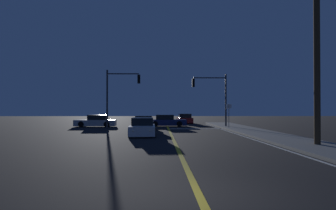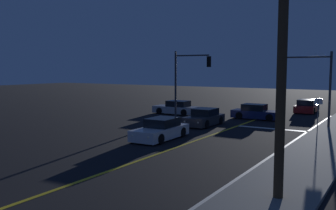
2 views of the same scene
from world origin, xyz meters
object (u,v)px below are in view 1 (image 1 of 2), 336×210
car_parked_curb_charcoal (144,124)px  traffic_signal_near_right (214,92)px  car_mid_block_red (185,119)px  car_side_waiting_navy (167,121)px  street_sign_corner (229,112)px  car_lead_oncoming_silver (96,122)px  traffic_signal_far_left (119,90)px  utility_pole_right (317,39)px  car_following_oncoming_white (142,128)px

car_parked_curb_charcoal → traffic_signal_near_right: (7.39, 3.45, 3.27)m
car_mid_block_red → traffic_signal_near_right: 10.88m
car_side_waiting_navy → street_sign_corner: size_ratio=1.77×
street_sign_corner → car_lead_oncoming_silver: bearing=162.1°
car_mid_block_red → street_sign_corner: (3.37, -12.91, 1.10)m
traffic_signal_far_left → utility_pole_right: utility_pole_right is taller
street_sign_corner → car_following_oncoming_white: bearing=-138.2°
car_parked_curb_charcoal → car_following_oncoming_white: same height
traffic_signal_near_right → utility_pole_right: size_ratio=0.53×
car_parked_curb_charcoal → utility_pole_right: utility_pole_right is taller
car_side_waiting_navy → car_lead_oncoming_silver: 7.99m
car_side_waiting_navy → traffic_signal_near_right: traffic_signal_near_right is taller
car_parked_curb_charcoal → traffic_signal_near_right: bearing=-155.0°
car_lead_oncoming_silver → car_following_oncoming_white: size_ratio=0.99×
car_lead_oncoming_silver → car_mid_block_red: (10.69, 8.38, 0.00)m
car_following_oncoming_white → traffic_signal_far_left: (-2.91, 8.73, 3.41)m
car_parked_curb_charcoal → car_lead_oncoming_silver: same height
car_parked_curb_charcoal → utility_pole_right: size_ratio=0.38×
car_parked_curb_charcoal → car_following_oncoming_white: 6.68m
car_following_oncoming_white → car_mid_block_red: bearing=-104.9°
car_following_oncoming_white → street_sign_corner: size_ratio=1.83×
car_parked_curb_charcoal → car_lead_oncoming_silver: size_ratio=0.92×
car_parked_curb_charcoal → car_lead_oncoming_silver: 7.66m
car_lead_oncoming_silver → traffic_signal_far_left: (2.96, -3.13, 3.41)m
car_lead_oncoming_silver → utility_pole_right: (15.46, -19.26, 5.11)m
car_lead_oncoming_silver → car_mid_block_red: bearing=-52.2°
car_mid_block_red → street_sign_corner: bearing=-77.7°
utility_pole_right → street_sign_corner: bearing=95.4°
car_following_oncoming_white → car_side_waiting_navy: bearing=-101.1°
utility_pole_right → street_sign_corner: 15.33m
car_parked_curb_charcoal → car_following_oncoming_white: bearing=92.0°
utility_pole_right → street_sign_corner: (-1.40, 14.74, -4.00)m
car_side_waiting_navy → utility_pole_right: size_ratio=0.40×
street_sign_corner → traffic_signal_far_left: bearing=172.8°
car_following_oncoming_white → street_sign_corner: 11.05m
car_mid_block_red → traffic_signal_far_left: 14.28m
traffic_signal_near_right → utility_pole_right: bearing=97.9°
traffic_signal_near_right → street_sign_corner: bearing=110.1°
car_side_waiting_navy → car_mid_block_red: bearing=160.1°
car_mid_block_red → street_sign_corner: street_sign_corner is taller
car_lead_oncoming_silver → traffic_signal_near_right: size_ratio=0.79×
car_parked_curb_charcoal → car_following_oncoming_white: size_ratio=0.92×
car_lead_oncoming_silver → traffic_signal_far_left: traffic_signal_far_left is taller
utility_pole_right → car_mid_block_red: bearing=99.8°
car_lead_oncoming_silver → traffic_signal_near_right: traffic_signal_near_right is taller
car_side_waiting_navy → car_following_oncoming_white: same height
street_sign_corner → car_side_waiting_navy: bearing=139.9°
car_parked_curb_charcoal → street_sign_corner: (8.42, 0.65, 1.11)m
car_side_waiting_navy → car_mid_block_red: size_ratio=1.01×
traffic_signal_near_right → car_parked_curb_charcoal: bearing=25.0°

